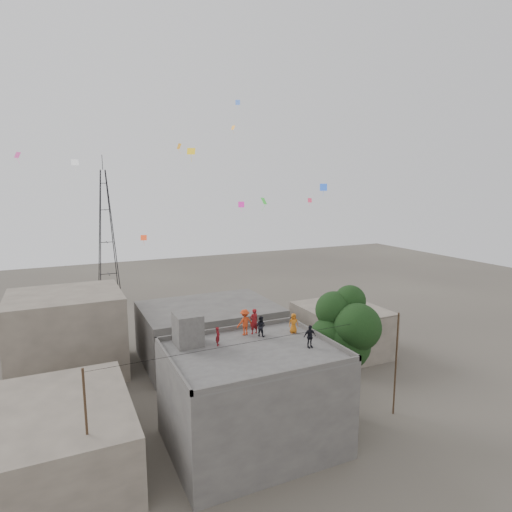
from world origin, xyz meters
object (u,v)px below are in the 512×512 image
(person_red_adult, at_px, (254,321))
(stair_head_box, at_px, (188,329))
(transmission_tower, at_px, (106,235))
(tree, at_px, (346,330))
(person_dark_adult, at_px, (310,336))

(person_red_adult, bearing_deg, stair_head_box, -9.08)
(transmission_tower, bearing_deg, tree, -73.91)
(stair_head_box, distance_m, person_dark_adult, 7.55)
(person_dark_adult, bearing_deg, transmission_tower, 101.07)
(stair_head_box, distance_m, transmission_tower, 37.46)
(tree, relative_size, person_red_adult, 5.25)
(stair_head_box, bearing_deg, transmission_tower, 91.23)
(transmission_tower, relative_size, person_dark_adult, 14.11)
(tree, xyz_separation_m, person_dark_adult, (-3.94, -1.60, 0.71))
(tree, height_order, person_red_adult, tree)
(tree, distance_m, transmission_tower, 41.12)
(person_red_adult, bearing_deg, tree, 150.61)
(stair_head_box, bearing_deg, person_red_adult, 1.09)
(stair_head_box, relative_size, transmission_tower, 0.10)
(stair_head_box, height_order, tree, tree)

